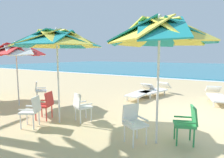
{
  "coord_description": "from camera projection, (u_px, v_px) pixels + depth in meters",
  "views": [
    {
      "loc": [
        0.86,
        -6.38,
        1.98
      ],
      "look_at": [
        -3.31,
        0.39,
        1.0
      ],
      "focal_mm": 30.5,
      "sensor_mm": 36.0,
      "label": 1
    }
  ],
  "objects": [
    {
      "name": "ground_plane",
      "position": [
        194.0,
        118.0,
        6.08
      ],
      "size": [
        80.0,
        80.0,
        0.0
      ],
      "primitive_type": "plane",
      "color": "#D3B784"
    },
    {
      "name": "sea",
      "position": [
        223.0,
        68.0,
        30.23
      ],
      "size": [
        80.0,
        36.0,
        0.1
      ],
      "primitive_type": "cube",
      "color": "teal",
      "rests_on": "ground"
    },
    {
      "name": "surf_foam",
      "position": [
        215.0,
        81.0,
        14.78
      ],
      "size": [
        80.0,
        0.7,
        0.01
      ],
      "primitive_type": "cube",
      "color": "white",
      "rests_on": "ground"
    },
    {
      "name": "beach_umbrella_0",
      "position": [
        159.0,
        33.0,
        4.02
      ],
      "size": [
        2.28,
        2.28,
        2.85
      ],
      "color": "silver",
      "rests_on": "ground"
    },
    {
      "name": "plastic_chair_0",
      "position": [
        188.0,
        122.0,
        4.26
      ],
      "size": [
        0.59,
        0.57,
        0.87
      ],
      "color": "#2D8C4C",
      "rests_on": "ground"
    },
    {
      "name": "plastic_chair_1",
      "position": [
        134.0,
        121.0,
        4.33
      ],
      "size": [
        0.62,
        0.6,
        0.87
      ],
      "color": "white",
      "rests_on": "ground"
    },
    {
      "name": "beach_umbrella_1",
      "position": [
        57.0,
        40.0,
        5.36
      ],
      "size": [
        2.56,
        2.56,
        2.76
      ],
      "color": "silver",
      "rests_on": "ground"
    },
    {
      "name": "plastic_chair_2",
      "position": [
        81.0,
        105.0,
        5.71
      ],
      "size": [
        0.58,
        0.6,
        0.87
      ],
      "color": "white",
      "rests_on": "ground"
    },
    {
      "name": "plastic_chair_3",
      "position": [
        32.0,
        110.0,
        5.24
      ],
      "size": [
        0.62,
        0.6,
        0.87
      ],
      "color": "white",
      "rests_on": "ground"
    },
    {
      "name": "plastic_chair_4",
      "position": [
        46.0,
        104.0,
        5.9
      ],
      "size": [
        0.59,
        0.57,
        0.87
      ],
      "color": "red",
      "rests_on": "ground"
    },
    {
      "name": "beach_umbrella_2",
      "position": [
        16.0,
        50.0,
        7.34
      ],
      "size": [
        2.19,
        2.19,
        2.52
      ],
      "color": "silver",
      "rests_on": "ground"
    },
    {
      "name": "plastic_chair_5",
      "position": [
        40.0,
        90.0,
        8.33
      ],
      "size": [
        0.63,
        0.63,
        0.87
      ],
      "color": "white",
      "rests_on": "ground"
    },
    {
      "name": "sun_lounger_1",
      "position": [
        217.0,
        96.0,
        8.06
      ],
      "size": [
        1.11,
        2.23,
        0.62
      ],
      "color": "white",
      "rests_on": "ground"
    },
    {
      "name": "sun_lounger_2",
      "position": [
        156.0,
        90.0,
        9.48
      ],
      "size": [
        1.11,
        2.23,
        0.62
      ],
      "color": "white",
      "rests_on": "ground"
    },
    {
      "name": "sun_lounger_3",
      "position": [
        141.0,
        92.0,
        8.89
      ],
      "size": [
        0.68,
        2.16,
        0.62
      ],
      "color": "white",
      "rests_on": "ground"
    }
  ]
}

